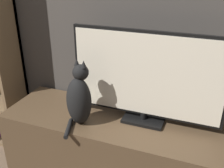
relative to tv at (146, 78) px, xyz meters
name	(u,v)px	position (x,y,z in m)	size (l,w,h in m)	color
tv_stand	(112,150)	(-0.20, -0.06, -0.57)	(1.50, 0.51, 0.53)	brown
tv	(146,78)	(0.00, 0.00, 0.00)	(0.96, 0.16, 0.60)	black
cat	(79,98)	(-0.38, -0.17, -0.13)	(0.20, 0.29, 0.43)	black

